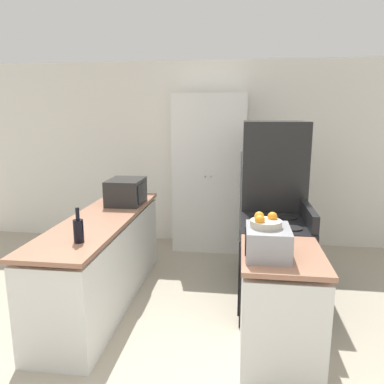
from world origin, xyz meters
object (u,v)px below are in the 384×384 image
object	(u,v)px
microwave	(126,192)
wine_bottle	(78,230)
toaster_oven	(268,242)
refrigerator	(271,202)
pantry_cabinet	(210,173)
stove	(274,267)
fruit_bowl	(265,222)

from	to	relation	value
microwave	wine_bottle	bearing A→B (deg)	-89.48
microwave	toaster_oven	distance (m)	2.01
refrigerator	wine_bottle	bearing A→B (deg)	-136.39
pantry_cabinet	refrigerator	distance (m)	1.20
refrigerator	toaster_oven	bearing A→B (deg)	-95.33
pantry_cabinet	refrigerator	bearing A→B (deg)	-49.12
microwave	toaster_oven	bearing A→B (deg)	-43.41
refrigerator	wine_bottle	world-z (taller)	refrigerator
refrigerator	toaster_oven	distance (m)	1.64
stove	microwave	xyz separation A→B (m)	(-1.60, 0.54, 0.58)
pantry_cabinet	fruit_bowl	distance (m)	2.59
wine_bottle	fruit_bowl	distance (m)	1.44
microwave	wine_bottle	distance (m)	1.28
stove	wine_bottle	world-z (taller)	wine_bottle
microwave	toaster_oven	world-z (taller)	microwave
refrigerator	toaster_oven	xyz separation A→B (m)	(-0.15, -1.63, 0.09)
stove	microwave	distance (m)	1.78
pantry_cabinet	stove	xyz separation A→B (m)	(0.76, -1.68, -0.62)
stove	wine_bottle	distance (m)	1.84
microwave	fruit_bowl	size ratio (longest dim) A/B	2.08
microwave	fruit_bowl	distance (m)	1.99
pantry_cabinet	refrigerator	xyz separation A→B (m)	(0.78, -0.90, -0.17)
pantry_cabinet	refrigerator	world-z (taller)	pantry_cabinet
microwave	toaster_oven	size ratio (longest dim) A/B	1.22
fruit_bowl	microwave	bearing A→B (deg)	136.45
stove	refrigerator	xyz separation A→B (m)	(0.01, 0.78, 0.45)
toaster_oven	fruit_bowl	distance (m)	0.14
refrigerator	fruit_bowl	size ratio (longest dim) A/B	8.14
stove	wine_bottle	xyz separation A→B (m)	(-1.59, -0.75, 0.54)
microwave	fruit_bowl	world-z (taller)	fruit_bowl
pantry_cabinet	stove	world-z (taller)	pantry_cabinet
stove	refrigerator	size ratio (longest dim) A/B	0.58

